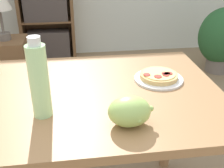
% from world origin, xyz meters
% --- Properties ---
extents(dining_table, '(1.38, 0.80, 0.77)m').
position_xyz_m(dining_table, '(0.05, 0.07, 0.67)').
color(dining_table, '#A37549').
rests_on(dining_table, ground_plane).
extents(pizza_on_plate, '(0.22, 0.22, 0.04)m').
position_xyz_m(pizza_on_plate, '(0.51, 0.14, 0.79)').
color(pizza_on_plate, white).
rests_on(pizza_on_plate, dining_table).
extents(grape_bunch, '(0.16, 0.11, 0.10)m').
position_xyz_m(grape_bunch, '(0.31, -0.18, 0.83)').
color(grape_bunch, '#A8CC66').
rests_on(grape_bunch, dining_table).
extents(drink_bottle, '(0.07, 0.07, 0.29)m').
position_xyz_m(drink_bottle, '(0.02, -0.07, 0.91)').
color(drink_bottle, '#B7EAA3').
rests_on(drink_bottle, dining_table).
extents(bookshelf, '(0.63, 0.30, 1.44)m').
position_xyz_m(bookshelf, '(-0.17, 2.45, 0.68)').
color(bookshelf, brown).
rests_on(bookshelf, ground_plane).
extents(side_table, '(0.34, 0.34, 0.56)m').
position_xyz_m(side_table, '(-0.46, 1.51, 0.28)').
color(side_table, brown).
rests_on(side_table, ground_plane).
extents(potted_plant_floor, '(0.54, 0.46, 0.72)m').
position_xyz_m(potted_plant_floor, '(1.74, 1.81, 0.38)').
color(potted_plant_floor, '#70665B').
rests_on(potted_plant_floor, ground_plane).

